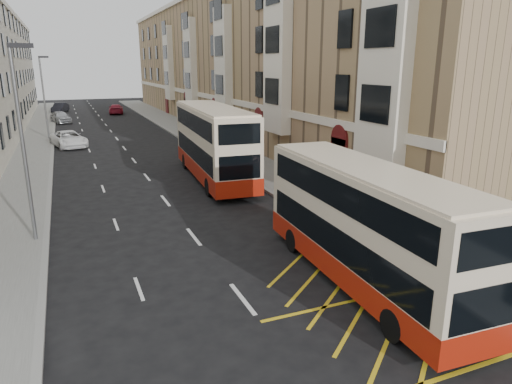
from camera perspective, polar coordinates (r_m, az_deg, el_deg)
name	(u,v)px	position (r m, az deg, el deg)	size (l,w,h in m)	color
ground	(300,373)	(12.16, 5.58, -21.57)	(200.00, 200.00, 0.00)	black
pavement_right	(222,149)	(41.16, -4.31, 5.44)	(4.00, 120.00, 0.15)	slate
pavement_left	(31,162)	(39.24, -26.34, 3.35)	(3.00, 120.00, 0.15)	slate
kerb_right	(200,150)	(40.59, -7.00, 5.22)	(0.25, 120.00, 0.15)	gray
kerb_left	(52,161)	(39.17, -24.16, 3.58)	(0.25, 120.00, 0.15)	gray
road_markings	(112,132)	(54.17, -17.59, 7.15)	(10.00, 110.00, 0.01)	silver
terrace_right	(234,63)	(57.30, -2.76, 15.82)	(10.75, 79.00, 15.25)	#9B7C5A
guard_railing	(371,231)	(19.10, 14.14, -4.70)	(0.06, 6.56, 1.01)	#B42910
street_lamp_near	(23,134)	(20.71, -27.14, 6.43)	(0.93, 0.18, 8.00)	slate
street_lamp_far	(44,93)	(50.56, -24.98, 11.16)	(0.93, 0.18, 8.00)	slate
double_decker_front	(364,225)	(15.83, 13.32, -4.09)	(2.88, 10.49, 4.15)	beige
double_decker_rear	(213,143)	(29.87, -5.34, 6.11)	(3.56, 12.10, 4.76)	beige
pedestrian_far	(457,270)	(16.10, 23.86, -8.86)	(1.03, 0.43, 1.76)	black
white_van	(69,139)	(45.54, -22.36, 6.14)	(2.43, 5.27, 1.46)	white
car_silver	(61,117)	(64.99, -23.24, 8.61)	(1.84, 4.56, 1.55)	#A9ABB0
car_dark	(60,108)	(79.52, -23.28, 9.66)	(1.60, 4.60, 1.52)	black
car_red	(116,109)	(74.40, -17.09, 9.88)	(2.05, 5.04, 1.46)	maroon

